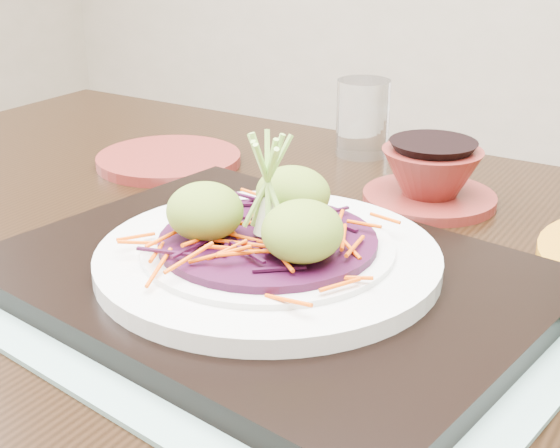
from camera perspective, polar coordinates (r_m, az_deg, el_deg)
The scene contains 11 objects.
dining_table at distance 0.72m, azimuth -1.49°, elevation -10.25°, with size 1.29×0.91×0.77m.
placemat at distance 0.62m, azimuth -0.86°, elevation -4.86°, with size 0.48×0.37×0.00m, color gray.
serving_tray at distance 0.62m, azimuth -0.87°, elevation -3.92°, with size 0.41×0.31×0.02m, color black.
white_plate at distance 0.61m, azimuth -0.88°, elevation -2.38°, with size 0.27×0.27×0.02m.
cabbage_bed at distance 0.60m, azimuth -0.89°, elevation -1.21°, with size 0.17×0.17×0.01m, color #350A25.
carrot_julienne at distance 0.60m, azimuth -0.89°, elevation -0.48°, with size 0.21×0.21×0.01m, color #E74C04, non-canonical shape.
guacamole_scoops at distance 0.59m, azimuth -0.93°, elevation 0.89°, with size 0.15×0.13×0.05m.
scallion_garnish at distance 0.59m, azimuth -0.91°, elevation 2.78°, with size 0.06×0.06×0.09m, color #8ABE4C, non-canonical shape.
terracotta_side_plate at distance 0.93m, azimuth -8.13°, elevation 4.69°, with size 0.17×0.17×0.01m, color maroon.
water_glass at distance 0.96m, azimuth 6.08°, elevation 7.73°, with size 0.06×0.06×0.09m, color white.
terracotta_bowl_set at distance 0.81m, azimuth 10.95°, elevation 3.23°, with size 0.17×0.17×0.06m.
Camera 1 is at (0.24, -0.51, 1.06)m, focal length 50.00 mm.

